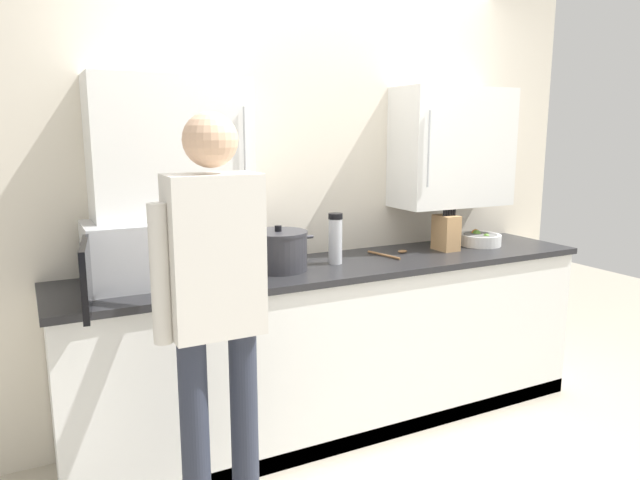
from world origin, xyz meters
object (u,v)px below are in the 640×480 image
fruit_bowl (480,239)px  thermos_flask (335,238)px  wooden_spoon (393,253)px  knife_block (446,232)px  microwave_oven (140,254)px  stock_pot (278,251)px  person_figure (214,300)px

fruit_bowl → thermos_flask: bearing=-178.2°
wooden_spoon → knife_block: knife_block is taller
microwave_oven → stock_pot: size_ratio=1.88×
wooden_spoon → knife_block: 0.38m
wooden_spoon → fruit_bowl: 0.65m
microwave_oven → wooden_spoon: size_ratio=2.99×
microwave_oven → thermos_flask: bearing=-1.3°
microwave_oven → thermos_flask: size_ratio=2.72×
stock_pot → fruit_bowl: 1.39m
microwave_oven → fruit_bowl: microwave_oven is taller
wooden_spoon → knife_block: (0.36, -0.03, 0.10)m
microwave_oven → fruit_bowl: size_ratio=2.93×
microwave_oven → fruit_bowl: 2.09m
fruit_bowl → stock_pot: bearing=-178.8°
wooden_spoon → fruit_bowl: bearing=-0.9°
wooden_spoon → person_figure: bearing=-151.3°
knife_block → person_figure: size_ratio=0.17×
thermos_flask → person_figure: 1.10m
fruit_bowl → person_figure: 2.06m
stock_pot → wooden_spoon: (0.74, 0.04, -0.09)m
microwave_oven → person_figure: size_ratio=0.43×
wooden_spoon → fruit_bowl: (0.65, -0.01, 0.03)m
stock_pot → wooden_spoon: size_ratio=1.59×
knife_block → thermos_flask: bearing=-179.0°
knife_block → thermos_flask: knife_block is taller
thermos_flask → person_figure: (-0.88, -0.66, -0.05)m
fruit_bowl → person_figure: (-1.94, -0.69, 0.05)m
microwave_oven → fruit_bowl: (2.08, 0.01, -0.11)m
fruit_bowl → knife_block: bearing=-176.0°
fruit_bowl → knife_block: 0.30m
fruit_bowl → wooden_spoon: bearing=179.1°
fruit_bowl → person_figure: bearing=-160.3°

